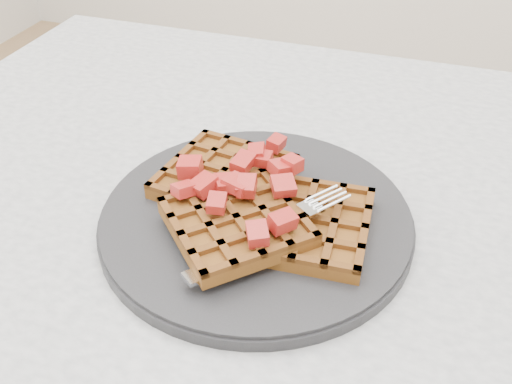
% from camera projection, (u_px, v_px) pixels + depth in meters
% --- Properties ---
extents(table, '(1.20, 0.80, 0.75)m').
position_uv_depth(table, '(367.00, 304.00, 0.62)').
color(table, silver).
rests_on(table, ground).
extents(plate, '(0.30, 0.30, 0.02)m').
position_uv_depth(plate, '(256.00, 218.00, 0.55)').
color(plate, black).
rests_on(plate, table).
extents(waffles, '(0.22, 0.22, 0.03)m').
position_uv_depth(waffles, '(255.00, 205.00, 0.54)').
color(waffles, brown).
rests_on(waffles, plate).
extents(strawberry_pile, '(0.15, 0.15, 0.02)m').
position_uv_depth(strawberry_pile, '(256.00, 180.00, 0.52)').
color(strawberry_pile, '#960705').
rests_on(strawberry_pile, waffles).
extents(fork, '(0.13, 0.16, 0.02)m').
position_uv_depth(fork, '(281.00, 238.00, 0.51)').
color(fork, silver).
rests_on(fork, plate).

